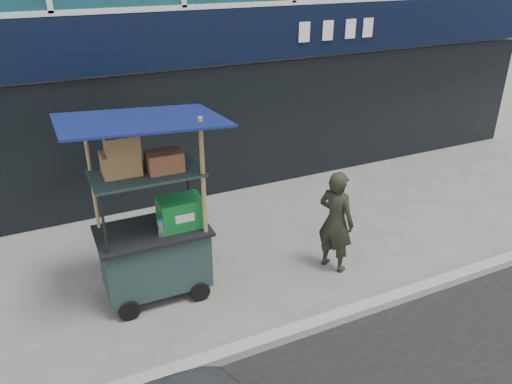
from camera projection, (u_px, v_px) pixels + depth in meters
ground at (297, 322)px, 6.26m from camera, size 80.00×80.00×0.00m
curb at (305, 328)px, 6.08m from camera, size 80.00×0.18×0.12m
vendor_cart at (154, 235)px, 6.43m from camera, size 1.90×1.36×2.55m
vendor_man at (336, 221)px, 7.04m from camera, size 0.56×0.66×1.53m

